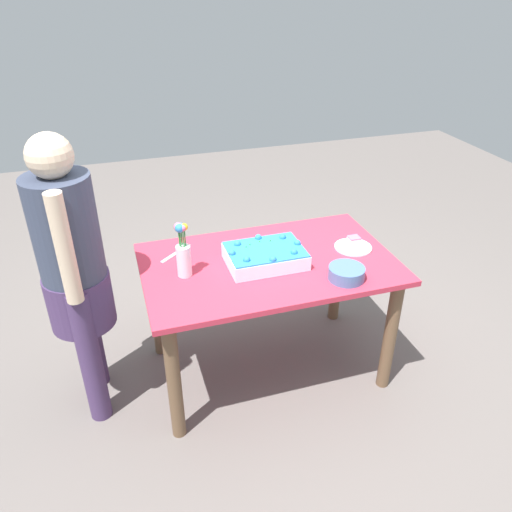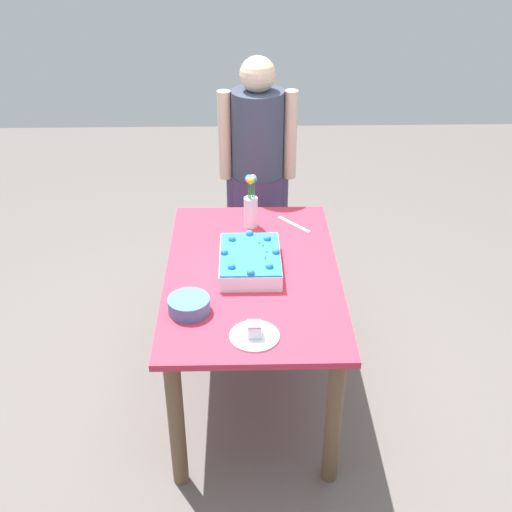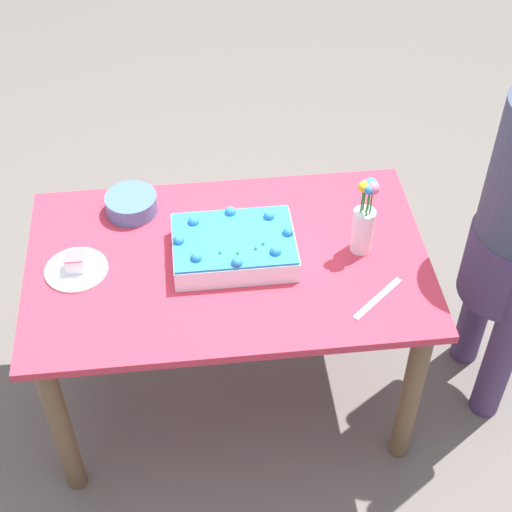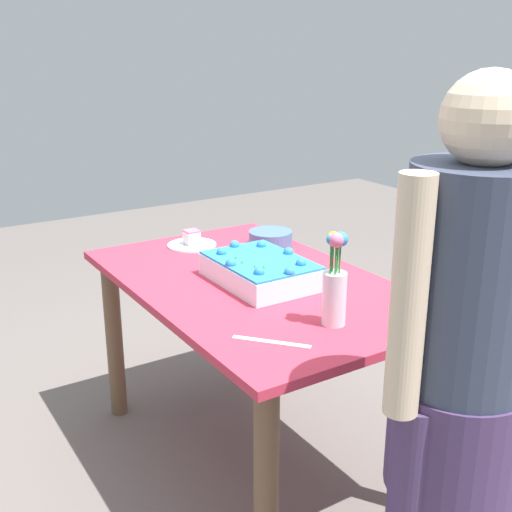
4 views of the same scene
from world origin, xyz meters
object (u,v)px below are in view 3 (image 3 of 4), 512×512
at_px(serving_plate_with_slice, 76,267).
at_px(flower_vase, 364,221).
at_px(cake_knife, 378,298).
at_px(sheet_cake, 234,247).
at_px(fruit_bowl, 131,204).

distance_m(serving_plate_with_slice, flower_vase, 0.94).
bearing_deg(flower_vase, cake_knife, 91.76).
height_order(serving_plate_with_slice, flower_vase, flower_vase).
bearing_deg(serving_plate_with_slice, cake_knife, 166.47).
distance_m(sheet_cake, fruit_bowl, 0.43).
bearing_deg(fruit_bowl, cake_knife, 146.58).
relative_size(cake_knife, fruit_bowl, 1.27).
distance_m(sheet_cake, flower_vase, 0.43).
distance_m(cake_knife, flower_vase, 0.26).
xyz_separation_m(sheet_cake, cake_knife, (-0.43, 0.24, -0.04)).
bearing_deg(serving_plate_with_slice, flower_vase, 179.94).
relative_size(serving_plate_with_slice, cake_knife, 0.89).
xyz_separation_m(serving_plate_with_slice, flower_vase, (-0.94, 0.00, 0.11)).
bearing_deg(cake_knife, fruit_bowl, -73.95).
bearing_deg(sheet_cake, fruit_bowl, -38.40).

